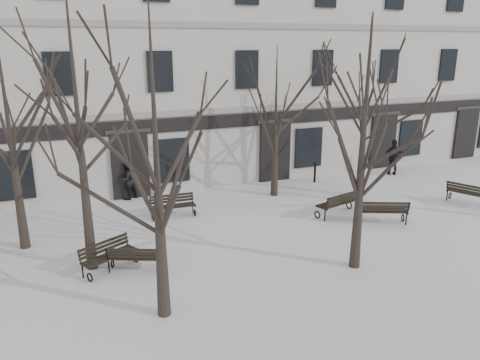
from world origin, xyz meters
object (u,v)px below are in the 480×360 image
tree_2 (365,116)px  bench_3 (173,205)px  bench_4 (339,202)px  bench_0 (108,255)px  tree_1 (155,126)px  bench_5 (470,193)px  tree_0 (75,87)px  bench_2 (382,211)px  bench_1 (136,257)px

tree_2 → bench_3: size_ratio=4.17×
tree_2 → bench_4: 6.01m
tree_2 → bench_0: 8.51m
tree_2 → bench_0: tree_2 is taller
tree_1 → bench_5: size_ratio=3.96×
tree_2 → bench_3: bearing=122.5°
tree_0 → bench_0: (0.46, -0.30, -4.92)m
bench_0 → bench_5: bearing=-27.1°
bench_0 → bench_4: bearing=-20.1°
bench_3 → bench_2: bearing=-24.5°
tree_1 → bench_5: 14.88m
tree_1 → bench_1: 5.04m
bench_3 → bench_5: bearing=-12.5°
tree_0 → bench_2: size_ratio=4.34×
bench_2 → bench_3: 7.99m
bench_0 → bench_1: 0.87m
bench_0 → bench_2: bearing=-28.6°
tree_0 → bench_2: (10.44, -0.44, -4.88)m
bench_0 → bench_1: bearing=-59.9°
tree_1 → bench_5: (13.88, 3.24, -4.27)m
bench_5 → bench_2: bearing=69.8°
bench_2 → tree_0: bearing=21.6°
tree_0 → bench_3: bearing=44.3°
bench_1 → bench_3: (2.19, 4.07, 0.01)m
bench_1 → bench_4: 8.45m
tree_0 → bench_5: 16.06m
tree_1 → bench_3: size_ratio=4.33×
tree_0 → bench_0: tree_0 is taller
bench_0 → bench_2: 9.98m
bench_3 → bench_4: bench_4 is taller
bench_4 → bench_1: bearing=-2.8°
tree_1 → bench_4: bearing=27.9°
bench_2 → bench_5: 4.86m
tree_2 → bench_3: 8.53m
tree_0 → bench_2: 11.53m
tree_2 → bench_1: tree_2 is taller
tree_0 → bench_4: (9.48, 0.92, -4.86)m
bench_0 → tree_1: bearing=-100.6°
tree_0 → tree_2: size_ratio=1.17×
bench_0 → bench_5: bench_5 is taller
bench_3 → bench_1: bearing=-114.8°
tree_0 → tree_1: 3.69m
tree_0 → tree_2: (7.41, -2.98, -0.80)m
bench_0 → bench_1: bench_0 is taller
tree_1 → tree_2: size_ratio=1.04×
bench_1 → bench_2: 9.25m
bench_3 → tree_2: bearing=-53.9°
tree_1 → bench_4: tree_1 is taller
tree_2 → bench_2: size_ratio=3.70×
bench_2 → bench_3: (-7.05, 3.75, -0.05)m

